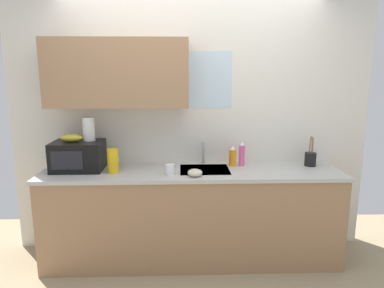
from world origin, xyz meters
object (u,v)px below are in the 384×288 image
Objects in this scene: microwave at (78,156)px; dish_soap_bottle_orange at (232,157)px; mug_white at (170,169)px; dish_soap_bottle_pink at (242,154)px; cereal_canister at (113,161)px; paper_towel_roll at (89,129)px; utensil_crock at (310,159)px; banana_bunch at (72,138)px; small_bowl at (195,173)px.

dish_soap_bottle_orange is (1.46, 0.10, -0.04)m from microwave.
dish_soap_bottle_pink is at bearing 22.29° from mug_white.
dish_soap_bottle_pink is 1.10× the size of cereal_canister.
dish_soap_bottle_orange is at bearing 25.31° from mug_white.
mug_white is (0.76, -0.24, -0.33)m from paper_towel_roll.
microwave reaches higher than dish_soap_bottle_orange.
utensil_crock is (1.36, 0.26, 0.02)m from mug_white.
mug_white is (-0.60, -0.28, -0.05)m from dish_soap_bottle_orange.
paper_towel_roll reaches higher than microwave.
paper_towel_roll is 1.11× the size of dish_soap_bottle_orange.
paper_towel_roll is (0.10, 0.05, 0.24)m from microwave.
banana_bunch reaches higher than microwave.
dish_soap_bottle_pink is (0.09, -0.00, 0.02)m from dish_soap_bottle_orange.
microwave is at bearing -152.83° from paper_towel_roll.
banana_bunch reaches higher than dish_soap_bottle_pink.
utensil_crock is at bearing 10.80° from mug_white.
utensil_crock reaches higher than cereal_canister.
banana_bunch is at bearing 167.55° from small_bowl.
cereal_canister is at bearing -32.01° from paper_towel_roll.
cereal_canister is (-1.21, -0.19, -0.00)m from dish_soap_bottle_pink.
cereal_canister is at bearing 168.58° from small_bowl.
paper_towel_roll is at bearing -178.29° from dish_soap_bottle_pink.
paper_towel_roll is 0.87m from mug_white.
cereal_canister is at bearing -16.13° from microwave.
cereal_canister reaches higher than mug_white.
utensil_crock is (2.27, 0.07, -0.23)m from banana_bunch.
banana_bunch is at bearing -176.45° from dish_soap_bottle_orange.
cereal_canister is 2.30× the size of mug_white.
microwave is 0.27m from paper_towel_roll.
mug_white is 0.32× the size of utensil_crock.
dish_soap_bottle_pink is 2.53× the size of mug_white.
dish_soap_bottle_orange is 0.76m from utensil_crock.
dish_soap_bottle_pink is 0.67m from utensil_crock.
microwave is 1.47m from dish_soap_bottle_orange.
microwave is 0.18m from banana_bunch.
paper_towel_roll reaches higher than small_bowl.
banana_bunch reaches higher than cereal_canister.
microwave reaches higher than dish_soap_bottle_pink.
cereal_canister is (-1.12, -0.19, 0.02)m from dish_soap_bottle_orange.
banana_bunch is at bearing 178.20° from microwave.
utensil_crock is at bearing -1.80° from dish_soap_bottle_orange.
banana_bunch is 1.53m from dish_soap_bottle_orange.
dish_soap_bottle_orange is (1.36, 0.04, -0.29)m from paper_towel_roll.
small_bowl is (1.13, -0.25, -0.27)m from banana_bunch.
dish_soap_bottle_pink is at bearing 3.34° from banana_bunch.
banana_bunch is 1.19m from small_bowl.
banana_bunch is (-0.05, 0.00, 0.17)m from microwave.
dish_soap_bottle_orange is 0.09m from dish_soap_bottle_pink.
microwave is 2.10× the size of cereal_canister.
utensil_crock is (0.76, -0.02, -0.02)m from dish_soap_bottle_orange.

